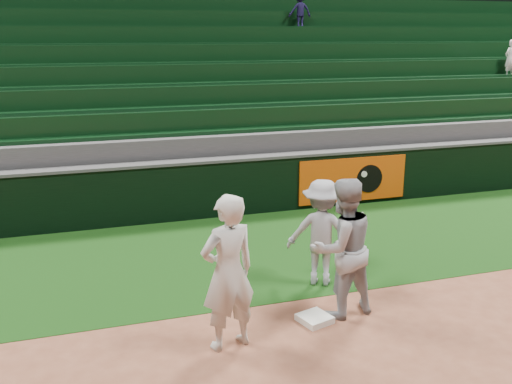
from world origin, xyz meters
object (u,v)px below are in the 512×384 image
first_baseman (228,273)px  baserunner (342,248)px  base_coach (322,233)px  first_base (315,319)px

first_baseman → baserunner: 1.74m
first_baseman → baserunner: size_ratio=1.02×
first_baseman → base_coach: bearing=-158.1°
first_baseman → base_coach: first_baseman is taller
first_base → base_coach: (0.57, 1.12, 0.80)m
base_coach → baserunner: bearing=110.2°
first_base → baserunner: bearing=16.7°
first_baseman → base_coach: 2.30m
baserunner → first_base: bearing=9.0°
baserunner → base_coach: (0.14, 0.99, -0.13)m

